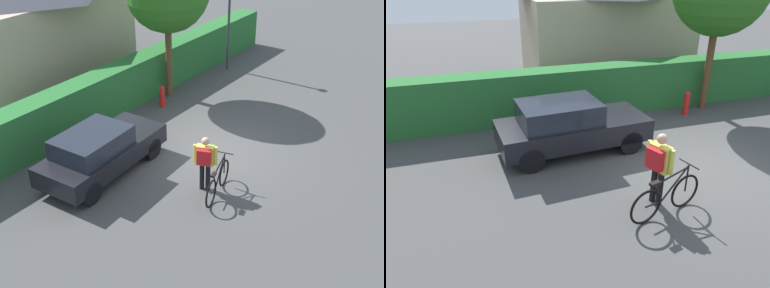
# 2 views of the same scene
# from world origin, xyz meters

# --- Properties ---
(ground_plane) EXTENTS (60.00, 60.00, 0.00)m
(ground_plane) POSITION_xyz_m (0.00, 0.00, 0.00)
(ground_plane) COLOR #434343
(hedge_row) EXTENTS (19.51, 0.90, 1.61)m
(hedge_row) POSITION_xyz_m (0.00, 4.46, 0.80)
(hedge_row) COLOR #26672D
(hedge_row) RESTS_ON ground
(house_distant) EXTENTS (7.37, 4.34, 5.13)m
(house_distant) POSITION_xyz_m (0.91, 9.05, 2.62)
(house_distant) COLOR tan
(house_distant) RESTS_ON ground
(parked_car_near) EXTENTS (4.07, 1.87, 1.43)m
(parked_car_near) POSITION_xyz_m (-2.90, 1.93, 0.75)
(parked_car_near) COLOR black
(parked_car_near) RESTS_ON ground
(bicycle) EXTENTS (1.77, 0.61, 1.03)m
(bicycle) POSITION_xyz_m (-1.87, -1.32, 0.41)
(bicycle) COLOR black
(bicycle) RESTS_ON ground
(person_rider) EXTENTS (0.47, 0.61, 1.60)m
(person_rider) POSITION_xyz_m (-1.87, -0.90, 0.97)
(person_rider) COLOR black
(person_rider) RESTS_ON ground
(street_lamp) EXTENTS (0.28, 0.28, 4.38)m
(street_lamp) POSITION_xyz_m (6.14, 3.37, 2.82)
(street_lamp) COLOR #38383D
(street_lamp) RESTS_ON ground
(fire_hydrant) EXTENTS (0.20, 0.20, 0.81)m
(fire_hydrant) POSITION_xyz_m (1.60, 3.32, 0.41)
(fire_hydrant) COLOR red
(fire_hydrant) RESTS_ON ground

